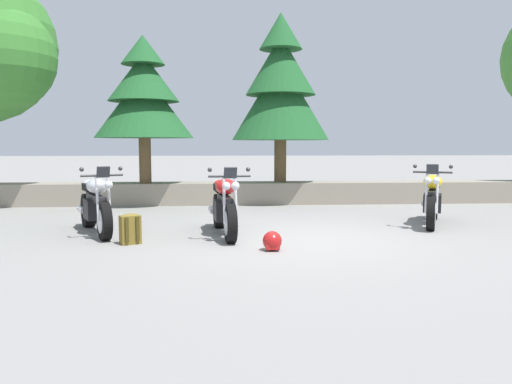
{
  "coord_description": "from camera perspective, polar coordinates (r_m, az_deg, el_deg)",
  "views": [
    {
      "loc": [
        -1.25,
        -7.69,
        1.52
      ],
      "look_at": [
        -0.63,
        1.2,
        0.65
      ],
      "focal_mm": 34.25,
      "sensor_mm": 36.0,
      "label": 1
    }
  ],
  "objects": [
    {
      "name": "rider_backpack",
      "position": [
        7.73,
        -14.49,
        -4.11
      ],
      "size": [
        0.35,
        0.34,
        0.47
      ],
      "color": "brown",
      "rests_on": "ground"
    },
    {
      "name": "motorcycle_yellow_far_right",
      "position": [
        9.84,
        19.89,
        -0.8
      ],
      "size": [
        1.1,
        1.93,
        1.18
      ],
      "color": "black",
      "rests_on": "ground"
    },
    {
      "name": "motorcycle_silver_near_left",
      "position": [
        8.77,
        -18.23,
        -1.48
      ],
      "size": [
        1.08,
        1.94,
        1.18
      ],
      "color": "black",
      "rests_on": "ground"
    },
    {
      "name": "rider_helmet",
      "position": [
        7.04,
        1.92,
        -5.75
      ],
      "size": [
        0.28,
        0.28,
        0.28
      ],
      "color": "#B21919",
      "rests_on": "ground"
    },
    {
      "name": "motorcycle_red_centre",
      "position": [
        8.21,
        -3.7,
        -1.67
      ],
      "size": [
        0.7,
        2.06,
        1.18
      ],
      "color": "black",
      "rests_on": "ground"
    },
    {
      "name": "stone_wall",
      "position": [
        12.61,
        1.7,
        -0.1
      ],
      "size": [
        36.0,
        0.8,
        0.55
      ],
      "primitive_type": "cube",
      "color": "gray",
      "rests_on": "ground"
    },
    {
      "name": "pine_tree_mid_left",
      "position": [
        12.64,
        -12.98,
        10.97
      ],
      "size": [
        2.44,
        2.44,
        3.65
      ],
      "color": "brown",
      "rests_on": "stone_wall"
    },
    {
      "name": "pine_tree_mid_right",
      "position": [
        12.83,
        2.89,
        12.14
      ],
      "size": [
        2.5,
        2.5,
        4.31
      ],
      "color": "brown",
      "rests_on": "stone_wall"
    },
    {
      "name": "ground_plane",
      "position": [
        7.94,
        5.14,
        -5.48
      ],
      "size": [
        120.0,
        120.0,
        0.0
      ],
      "primitive_type": "plane",
      "color": "gray"
    }
  ]
}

